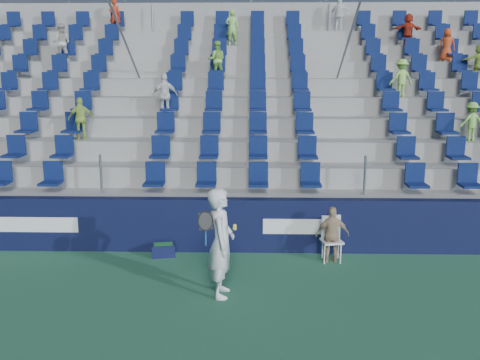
% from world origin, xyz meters
% --- Properties ---
extents(ground, '(70.00, 70.00, 0.00)m').
position_xyz_m(ground, '(0.00, 0.00, 0.00)').
color(ground, '#2B6444').
rests_on(ground, ground).
extents(sponsor_wall, '(24.00, 0.32, 1.20)m').
position_xyz_m(sponsor_wall, '(0.00, 3.15, 0.60)').
color(sponsor_wall, '#0E1234').
rests_on(sponsor_wall, ground).
extents(grandstand, '(24.00, 8.17, 6.63)m').
position_xyz_m(grandstand, '(-0.00, 8.24, 2.13)').
color(grandstand, gray).
rests_on(grandstand, ground).
extents(tennis_player, '(0.69, 0.72, 1.98)m').
position_xyz_m(tennis_player, '(-0.09, 0.76, 0.99)').
color(tennis_player, white).
rests_on(tennis_player, ground).
extents(line_judge_chair, '(0.49, 0.50, 0.95)m').
position_xyz_m(line_judge_chair, '(2.15, 2.65, 0.54)').
color(line_judge_chair, white).
rests_on(line_judge_chair, ground).
extents(line_judge, '(0.72, 0.32, 1.20)m').
position_xyz_m(line_judge, '(2.15, 2.50, 0.60)').
color(line_judge, tan).
rests_on(line_judge, ground).
extents(ball_bin, '(0.55, 0.41, 0.28)m').
position_xyz_m(ball_bin, '(-1.47, 2.75, 0.15)').
color(ball_bin, '#0F1439').
rests_on(ball_bin, ground).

